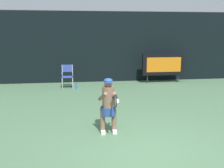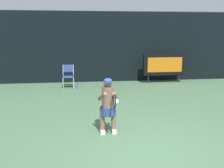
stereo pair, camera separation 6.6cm
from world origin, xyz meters
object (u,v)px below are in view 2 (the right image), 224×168
(umpire_chair, at_px, (68,75))
(tennis_racket, at_px, (115,101))
(tennis_player, at_px, (108,104))
(water_bottle, at_px, (77,86))
(scoreboard, at_px, (164,65))

(umpire_chair, height_order, tennis_racket, tennis_racket)
(tennis_player, bearing_deg, water_bottle, 98.36)
(umpire_chair, relative_size, water_bottle, 4.08)
(scoreboard, bearing_deg, umpire_chair, -172.36)
(scoreboard, bearing_deg, tennis_racket, -116.89)
(scoreboard, distance_m, tennis_player, 7.42)
(scoreboard, xyz_separation_m, umpire_chair, (-4.87, -0.65, -0.33))
(water_bottle, relative_size, tennis_racket, 0.44)
(umpire_chair, distance_m, water_bottle, 0.69)
(tennis_player, bearing_deg, tennis_racket, -79.59)
(scoreboard, distance_m, tennis_racket, 7.85)
(umpire_chair, xyz_separation_m, tennis_racket, (1.32, -6.35, 0.37))
(tennis_player, bearing_deg, umpire_chair, 101.83)
(scoreboard, height_order, tennis_player, scoreboard)
(water_bottle, bearing_deg, tennis_racket, -81.46)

